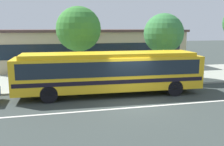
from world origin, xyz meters
The scene contains 11 objects.
ground_plane centered at (0.00, 0.00, 0.00)m, with size 120.00×120.00×0.00m, color #343C39.
sidewalk_slab centered at (0.00, 7.41, 0.06)m, with size 60.00×8.00×0.12m, color #979B8E.
lane_stripe_center centered at (0.00, -0.80, 0.00)m, with size 56.00×0.16×0.01m, color silver.
transit_bus centered at (-0.94, 2.06, 1.57)m, with size 11.68×2.89×2.69m.
pedestrian_waiting_near_sign centered at (3.58, 5.13, 1.11)m, with size 0.45×0.45×1.70m.
pedestrian_walking_along_curb centered at (-5.30, 4.42, 1.11)m, with size 0.45×0.45×1.68m.
pedestrian_standing_by_tree centered at (-0.67, 4.83, 1.07)m, with size 0.47×0.47×1.63m.
bus_stop_sign centered at (3.62, 4.04, 1.71)m, with size 0.16×0.43×2.47m.
street_tree_near_stop centered at (-2.39, 6.43, 4.11)m, with size 3.43×3.43×5.72m.
street_tree_mid_block centered at (4.31, 5.67, 3.74)m, with size 3.18×3.18×5.24m.
station_building centered at (-0.30, 13.93, 2.02)m, with size 19.11×7.62×4.01m.
Camera 1 is at (-4.44, -13.05, 4.24)m, focal length 40.17 mm.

